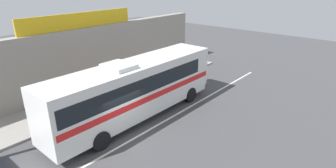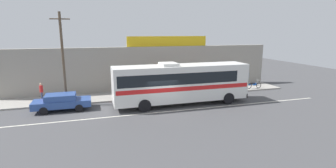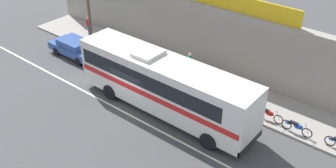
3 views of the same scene
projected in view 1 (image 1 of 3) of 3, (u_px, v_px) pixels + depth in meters
name	position (u px, v px, depth m)	size (l,w,h in m)	color
ground_plane	(121.00, 135.00, 15.29)	(70.00, 70.00, 0.00)	#444447
sidewalk_slab	(71.00, 107.00, 18.41)	(30.00, 3.60, 0.14)	gray
storefront_facade	(50.00, 68.00, 18.87)	(30.00, 0.70, 4.80)	gray
storefront_billboard	(80.00, 20.00, 19.75)	(9.07, 0.12, 1.10)	gold
road_center_stripe	(131.00, 140.00, 14.80)	(30.00, 0.14, 0.01)	silver
intercity_bus	(135.00, 87.00, 16.46)	(12.00, 2.60, 3.78)	silver
motorcycle_black	(174.00, 71.00, 24.00)	(1.83, 0.56, 0.94)	black
motorcycle_red	(147.00, 81.00, 21.68)	(1.97, 0.56, 0.94)	black
motorcycle_blue	(159.00, 76.00, 22.77)	(1.97, 0.56, 0.94)	black
motorcycle_purple	(190.00, 64.00, 25.82)	(1.87, 0.56, 0.94)	black
pedestrian_near_shop	(75.00, 90.00, 18.63)	(0.30, 0.48, 1.61)	brown
pedestrian_by_curb	(177.00, 54.00, 26.91)	(0.30, 0.48, 1.73)	black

